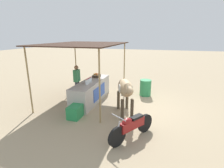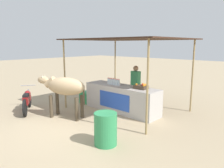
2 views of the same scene
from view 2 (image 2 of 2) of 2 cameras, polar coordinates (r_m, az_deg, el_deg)
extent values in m
plane|color=tan|center=(6.79, -10.02, -11.06)|extent=(60.00, 60.00, 0.00)
cube|color=#B2ADA8|center=(8.08, 2.44, -3.83)|extent=(3.00, 0.80, 0.96)
cube|color=#264CB2|center=(7.78, 0.47, -4.38)|extent=(1.40, 0.02, 0.58)
cube|color=#382319|center=(8.06, 3.98, 11.59)|extent=(4.20, 3.20, 0.04)
cylinder|color=#997F51|center=(8.56, -12.26, 2.46)|extent=(0.06, 0.06, 2.64)
cylinder|color=#997F51|center=(5.89, 9.24, -0.96)|extent=(0.06, 0.06, 2.64)
cylinder|color=#997F51|center=(10.45, 0.83, 4.10)|extent=(0.06, 0.06, 2.64)
cylinder|color=#997F51|center=(8.41, 20.27, 1.91)|extent=(0.06, 0.06, 2.64)
cylinder|color=silver|center=(8.33, -0.99, 0.76)|extent=(0.07, 0.07, 0.22)
cylinder|color=red|center=(8.31, -0.99, 1.61)|extent=(0.04, 0.04, 0.03)
cylinder|color=silver|center=(8.27, -0.54, 0.69)|extent=(0.07, 0.07, 0.22)
cylinder|color=red|center=(8.25, -0.54, 1.54)|extent=(0.04, 0.04, 0.03)
cylinder|color=silver|center=(8.21, -0.09, 0.61)|extent=(0.07, 0.07, 0.22)
cylinder|color=red|center=(8.19, -0.09, 1.48)|extent=(0.04, 0.04, 0.03)
cylinder|color=silver|center=(8.15, 0.38, 0.54)|extent=(0.07, 0.07, 0.22)
cylinder|color=red|center=(8.13, 0.38, 1.41)|extent=(0.04, 0.04, 0.03)
cylinder|color=silver|center=(8.09, 0.84, 0.47)|extent=(0.07, 0.07, 0.22)
cylinder|color=red|center=(8.07, 0.85, 1.34)|extent=(0.04, 0.04, 0.03)
cylinder|color=silver|center=(8.03, 1.32, 0.39)|extent=(0.07, 0.07, 0.22)
cylinder|color=red|center=(8.01, 1.32, 1.27)|extent=(0.04, 0.04, 0.03)
cylinder|color=silver|center=(7.97, 1.80, 0.31)|extent=(0.07, 0.07, 0.22)
cylinder|color=red|center=(7.95, 1.81, 1.20)|extent=(0.04, 0.04, 0.03)
cube|color=#3F3326|center=(7.50, 7.57, -0.80)|extent=(0.44, 0.32, 0.12)
sphere|color=orange|center=(7.48, 8.22, -0.17)|extent=(0.08, 0.08, 0.08)
sphere|color=#B21E19|center=(7.45, 7.96, -0.20)|extent=(0.08, 0.08, 0.08)
sphere|color=orange|center=(7.32, 8.30, -0.40)|extent=(0.08, 0.08, 0.08)
sphere|color=orange|center=(7.58, 8.04, -0.03)|extent=(0.08, 0.08, 0.08)
sphere|color=orange|center=(7.34, 8.27, -0.37)|extent=(0.08, 0.08, 0.08)
sphere|color=orange|center=(7.50, 6.38, -0.10)|extent=(0.08, 0.08, 0.08)
sphere|color=orange|center=(7.50, 8.69, -0.16)|extent=(0.08, 0.08, 0.08)
sphere|color=orange|center=(7.43, 8.63, -0.25)|extent=(0.08, 0.08, 0.08)
cylinder|color=#383842|center=(8.61, 6.09, -3.26)|extent=(0.22, 0.22, 0.88)
cube|color=#337F4C|center=(8.47, 6.19, 1.48)|extent=(0.34, 0.20, 0.56)
sphere|color=#8C6647|center=(8.42, 6.24, 4.10)|extent=(0.20, 0.20, 0.20)
cube|color=#268C4C|center=(9.30, -6.37, -3.51)|extent=(0.60, 0.44, 0.48)
cylinder|color=#2D8C51|center=(5.48, -1.69, -11.64)|extent=(0.57, 0.57, 0.82)
ellipsoid|color=tan|center=(7.41, -11.98, -0.60)|extent=(1.49, 1.02, 0.60)
cylinder|color=#493D2C|center=(7.70, -15.61, -5.64)|extent=(0.12, 0.12, 0.78)
cylinder|color=#493D2C|center=(7.98, -14.08, -4.99)|extent=(0.12, 0.12, 0.78)
cylinder|color=#493D2C|center=(7.18, -9.23, -6.54)|extent=(0.12, 0.12, 0.78)
cylinder|color=#493D2C|center=(7.48, -7.85, -5.80)|extent=(0.12, 0.12, 0.78)
cylinder|color=tan|center=(7.73, -15.74, 0.47)|extent=(0.51, 0.39, 0.41)
ellipsoid|color=tan|center=(7.90, -17.52, 1.03)|extent=(0.49, 0.37, 0.26)
cone|color=beige|center=(7.81, -17.77, 1.95)|extent=(0.05, 0.05, 0.10)
cone|color=beige|center=(7.92, -17.15, 2.10)|extent=(0.05, 0.05, 0.10)
cylinder|color=#493D2C|center=(7.14, -7.38, -3.09)|extent=(0.06, 0.06, 0.60)
ellipsoid|color=silver|center=(7.65, -11.73, -0.25)|extent=(0.44, 0.26, 0.32)
cylinder|color=black|center=(9.27, -20.79, -3.80)|extent=(0.54, 0.40, 0.60)
cylinder|color=black|center=(8.12, -21.81, -5.83)|extent=(0.54, 0.40, 0.60)
cube|color=maroon|center=(8.65, -21.34, -3.59)|extent=(0.85, 0.65, 0.28)
ellipsoid|color=maroon|center=(8.83, -21.23, -2.25)|extent=(0.41, 0.37, 0.20)
cube|color=black|center=(8.44, -21.57, -2.83)|extent=(0.47, 0.39, 0.10)
cylinder|color=#99999E|center=(9.11, -21.06, -0.33)|extent=(0.33, 0.48, 0.03)
cylinder|color=#99999E|center=(9.21, -20.88, -2.62)|extent=(0.20, 0.15, 0.49)
camera|label=1|loc=(12.58, -34.69, 11.18)|focal=28.00mm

